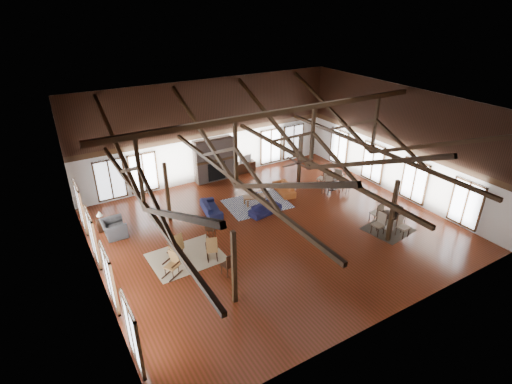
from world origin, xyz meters
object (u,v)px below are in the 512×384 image
coffee_table (254,197)px  armchair (114,228)px  sofa_orange (284,188)px  sofa_navy_front (265,209)px  tv_console (245,167)px  sofa_navy_left (211,208)px  cafe_table_near (389,219)px  cafe_table_far (333,181)px

coffee_table → armchair: armchair is taller
coffee_table → sofa_orange: bearing=27.7°
sofa_navy_front → tv_console: 5.51m
sofa_navy_left → sofa_orange: sofa_navy_left is taller
sofa_navy_front → armchair: (-7.21, 1.83, 0.13)m
tv_console → sofa_orange: bearing=-82.9°
sofa_navy_left → armchair: (-4.86, 0.31, 0.11)m
sofa_navy_front → armchair: size_ratio=1.47×
sofa_navy_left → cafe_table_near: bearing=-121.8°
sofa_orange → armchair: (-9.41, 0.32, 0.12)m
sofa_orange → cafe_table_near: cafe_table_near is taller
sofa_orange → armchair: size_ratio=1.55×
cafe_table_near → cafe_table_far: 4.79m
sofa_navy_left → armchair: armchair is taller
cafe_table_near → tv_console: cafe_table_near is taller
cafe_table_far → coffee_table: bearing=170.8°
sofa_navy_front → coffee_table: sofa_navy_front is taller
sofa_navy_front → coffee_table: bearing=77.6°
sofa_navy_front → cafe_table_near: (4.33, -4.31, 0.30)m
sofa_orange → armchair: 9.42m
sofa_navy_front → coffee_table: (0.05, 1.23, 0.14)m
cafe_table_near → sofa_orange: bearing=110.0°
armchair → cafe_table_near: size_ratio=0.56×
sofa_navy_front → cafe_table_far: size_ratio=0.87×
armchair → coffee_table: bearing=-94.3°
sofa_navy_left → cafe_table_far: (7.26, -1.08, 0.24)m
coffee_table → tv_console: tv_console is taller
sofa_orange → tv_console: tv_console is taller
sofa_orange → coffee_table: bearing=-71.3°
armchair → tv_console: (8.95, 3.40, -0.06)m
coffee_table → cafe_table_near: bearing=-32.3°
coffee_table → tv_console: bearing=87.1°
coffee_table → armchair: size_ratio=1.10×
coffee_table → cafe_table_far: size_ratio=0.66×
sofa_orange → coffee_table: sofa_orange is taller
sofa_navy_front → sofa_orange: bearing=24.5°
sofa_navy_left → sofa_orange: 4.56m
coffee_table → tv_console: (1.69, 4.01, -0.07)m
sofa_navy_left → coffee_table: size_ratio=1.46×
coffee_table → tv_console: size_ratio=1.00×
armchair → sofa_navy_left: bearing=-93.2°
cafe_table_near → sofa_navy_front: bearing=135.1°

